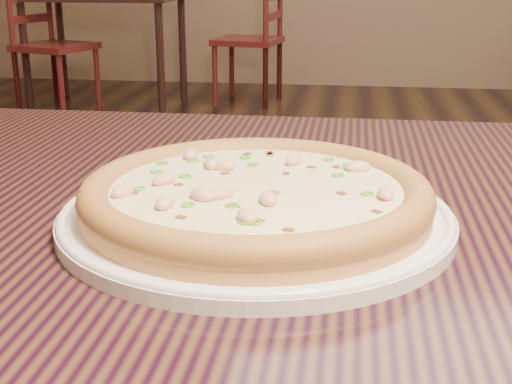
# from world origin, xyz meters

# --- Properties ---
(hero_table) EXTENTS (1.20, 0.80, 0.75)m
(hero_table) POSITION_xyz_m (-0.29, -0.61, 0.65)
(hero_table) COLOR black
(hero_table) RESTS_ON ground
(plate) EXTENTS (0.34, 0.34, 0.02)m
(plate) POSITION_xyz_m (-0.41, -0.66, 0.76)
(plate) COLOR white
(plate) RESTS_ON hero_table
(pizza) EXTENTS (0.30, 0.30, 0.03)m
(pizza) POSITION_xyz_m (-0.41, -0.66, 0.78)
(pizza) COLOR tan
(pizza) RESTS_ON plate
(bg_table_left) EXTENTS (1.00, 0.70, 0.75)m
(bg_table_left) POSITION_xyz_m (-2.00, 3.47, 0.65)
(bg_table_left) COLOR black
(bg_table_left) RESTS_ON ground
(chair_a) EXTENTS (0.53, 0.53, 0.95)m
(chair_a) POSITION_xyz_m (-2.30, 3.20, 0.44)
(chair_a) COLOR #520F19
(chair_a) RESTS_ON ground
(chair_b) EXTENTS (0.48, 0.48, 0.95)m
(chair_b) POSITION_xyz_m (-1.01, 3.69, 0.44)
(chair_b) COLOR #520F19
(chair_b) RESTS_ON ground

